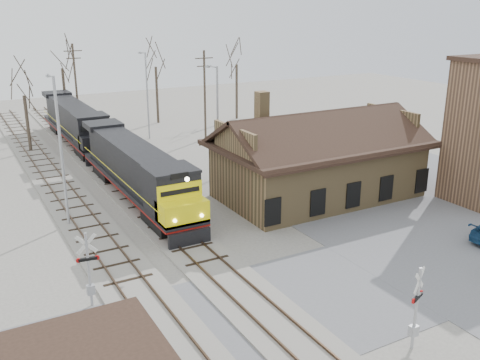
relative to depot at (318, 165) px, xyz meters
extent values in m
plane|color=#A09B90|center=(-11.99, -12.00, -2.41)|extent=(140.00, 140.00, 0.00)
cube|color=slate|center=(-11.99, -12.00, -2.39)|extent=(60.00, 9.00, 0.03)
cube|color=slate|center=(6.01, -8.00, -2.39)|extent=(22.00, 26.00, 0.03)
cube|color=#A09B90|center=(-11.99, 3.00, -2.35)|extent=(3.40, 90.00, 0.12)
cube|color=#473323|center=(-12.71, 3.00, -2.24)|extent=(0.08, 90.00, 0.14)
cube|color=#473323|center=(-11.27, 3.00, -2.24)|extent=(0.08, 90.00, 0.14)
cube|color=#A09B90|center=(-16.49, 3.00, -2.35)|extent=(3.40, 90.00, 0.12)
cube|color=#473323|center=(-17.21, 3.00, -2.24)|extent=(0.08, 90.00, 0.14)
cube|color=#473323|center=(-15.77, 3.00, -2.24)|extent=(0.08, 90.00, 0.14)
cube|color=olive|center=(0.01, 0.00, -0.41)|extent=(14.00, 8.00, 4.00)
cube|color=black|center=(0.01, 0.00, 1.69)|extent=(15.20, 9.20, 0.30)
cube|color=black|center=(0.01, -2.30, 2.69)|extent=(15.00, 4.71, 2.66)
cube|color=black|center=(0.01, 2.30, 2.69)|extent=(15.00, 4.71, 2.66)
cube|color=olive|center=(-3.99, 1.50, 4.39)|extent=(0.80, 0.80, 2.20)
cube|color=black|center=(-11.99, -0.21, -1.89)|extent=(2.37, 3.79, 0.95)
cube|color=black|center=(-11.99, 12.10, -1.89)|extent=(2.37, 3.79, 0.95)
cube|color=black|center=(-11.99, 5.95, -1.13)|extent=(2.84, 18.94, 0.33)
cube|color=maroon|center=(-11.99, 5.95, -1.34)|extent=(2.86, 18.94, 0.11)
cube|color=black|center=(-11.99, 7.13, 0.34)|extent=(2.46, 13.73, 2.65)
cube|color=black|center=(-11.99, -1.06, 0.34)|extent=(2.84, 2.65, 2.65)
cube|color=#FFEE0D|center=(-11.99, -2.67, -0.47)|extent=(2.84, 1.70, 1.33)
cube|color=black|center=(-11.99, -3.62, -1.89)|extent=(2.65, 0.25, 0.95)
cylinder|color=#FFF2CC|center=(-11.99, -3.54, 1.76)|extent=(0.27, 0.10, 0.27)
cube|color=black|center=(-11.99, 19.23, -1.89)|extent=(2.37, 3.79, 0.95)
cube|color=black|center=(-11.99, 31.54, -1.89)|extent=(2.37, 3.79, 0.95)
cube|color=black|center=(-11.99, 25.38, -1.13)|extent=(2.84, 18.94, 0.33)
cube|color=maroon|center=(-11.99, 25.38, -1.34)|extent=(2.86, 18.94, 0.11)
cube|color=black|center=(-11.99, 26.57, 0.34)|extent=(2.46, 13.73, 2.65)
cube|color=black|center=(-11.99, 18.38, 0.34)|extent=(2.84, 2.65, 2.65)
cube|color=black|center=(-11.99, 16.77, -0.47)|extent=(2.84, 1.70, 1.33)
cube|color=black|center=(-11.99, 15.81, -1.89)|extent=(2.65, 0.25, 0.95)
cylinder|color=#A5A8AD|center=(-7.96, -17.14, -0.56)|extent=(0.13, 0.13, 3.69)
cube|color=silver|center=(-7.96, -17.14, 0.73)|extent=(0.91, 0.40, 0.97)
cube|color=silver|center=(-7.96, -17.14, 0.73)|extent=(0.91, 0.40, 0.97)
cube|color=black|center=(-7.96, -17.14, -0.01)|extent=(0.83, 0.45, 0.14)
cylinder|color=#B20C0C|center=(-8.34, -17.30, -0.01)|extent=(0.24, 0.16, 0.22)
cylinder|color=#B20C0C|center=(-7.57, -16.98, -0.01)|extent=(0.24, 0.16, 0.22)
cube|color=#A5A8AD|center=(-7.96, -17.14, -1.58)|extent=(0.37, 0.28, 0.46)
cylinder|color=#A5A8AD|center=(-18.70, -7.34, -0.54)|extent=(0.13, 0.13, 3.73)
cube|color=silver|center=(-18.70, -7.34, 0.77)|extent=(0.97, 0.16, 0.98)
cube|color=silver|center=(-18.70, -7.34, 0.77)|extent=(0.97, 0.16, 0.98)
cube|color=black|center=(-18.70, -7.34, 0.02)|extent=(0.85, 0.25, 0.14)
cylinder|color=#B20C0C|center=(-18.29, -7.40, 0.02)|extent=(0.23, 0.11, 0.22)
cylinder|color=#B20C0C|center=(-19.12, -7.29, 0.02)|extent=(0.23, 0.11, 0.22)
cube|color=#A5A8AD|center=(-18.70, -7.34, -1.57)|extent=(0.37, 0.28, 0.47)
cylinder|color=#A5A8AD|center=(-17.51, 3.20, 2.39)|extent=(0.18, 0.18, 9.60)
cylinder|color=#A5A8AD|center=(-17.51, 4.10, 7.10)|extent=(0.12, 1.80, 0.12)
cube|color=#A5A8AD|center=(-17.51, 4.90, 7.00)|extent=(0.25, 0.50, 0.12)
cylinder|color=#A5A8AD|center=(-4.30, 7.80, 2.14)|extent=(0.18, 0.18, 9.08)
cylinder|color=#A5A8AD|center=(-4.30, 8.70, 6.58)|extent=(0.12, 1.80, 0.12)
cube|color=#A5A8AD|center=(-4.30, 9.50, 6.48)|extent=(0.25, 0.50, 0.12)
cylinder|color=#A5A8AD|center=(-4.60, 23.60, 2.13)|extent=(0.18, 0.18, 9.08)
cylinder|color=#A5A8AD|center=(-4.60, 24.50, 6.57)|extent=(0.12, 1.80, 0.12)
cube|color=#A5A8AD|center=(-4.60, 25.30, 6.47)|extent=(0.25, 0.50, 0.12)
cylinder|color=#382D23|center=(-10.15, 31.50, 2.44)|extent=(0.24, 0.24, 9.70)
cube|color=#382D23|center=(-10.15, 31.50, 6.49)|extent=(2.00, 0.10, 0.10)
cube|color=#382D23|center=(-10.15, 31.50, 5.69)|extent=(1.60, 0.10, 0.10)
cylinder|color=#382D23|center=(0.60, 20.49, 2.24)|extent=(0.24, 0.24, 9.30)
cube|color=#382D23|center=(0.60, 20.49, 6.09)|extent=(2.00, 0.10, 0.10)
cube|color=#382D23|center=(0.60, 20.49, 5.29)|extent=(1.60, 0.10, 0.10)
cylinder|color=#382D23|center=(-16.66, 24.17, 0.33)|extent=(0.32, 0.32, 5.47)
cylinder|color=#382D23|center=(-10.87, 34.64, 0.97)|extent=(0.32, 0.32, 6.75)
cylinder|color=#382D23|center=(-0.79, 30.99, 0.97)|extent=(0.32, 0.32, 6.75)
cylinder|color=#382D23|center=(8.87, 28.60, 0.97)|extent=(0.32, 0.32, 6.76)
camera|label=1|loc=(-23.41, -30.23, 11.06)|focal=40.00mm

